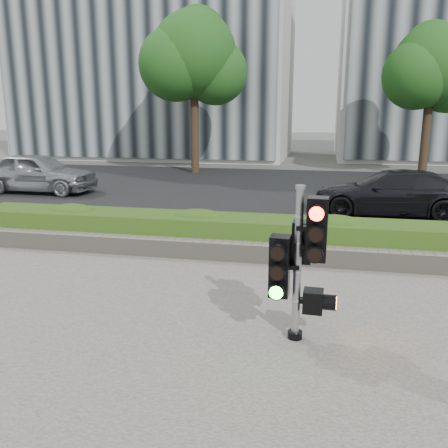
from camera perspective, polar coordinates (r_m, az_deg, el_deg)
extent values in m
plane|color=#51514C|center=(7.19, 1.11, -9.22)|extent=(120.00, 120.00, 0.00)
cube|color=#9E9389|center=(5.03, -4.51, -19.82)|extent=(16.00, 11.00, 0.03)
cube|color=black|center=(16.80, 7.45, 3.84)|extent=(60.00, 13.00, 0.02)
cube|color=gray|center=(10.12, 4.41, -2.15)|extent=(60.00, 0.25, 0.12)
cube|color=gray|center=(8.89, 3.38, -3.40)|extent=(12.00, 0.32, 0.34)
cube|color=#578A2A|center=(9.47, 3.98, -1.30)|extent=(12.00, 1.00, 0.68)
cube|color=#B7B7B2|center=(31.60, -7.83, 21.89)|extent=(16.00, 9.00, 15.00)
cylinder|color=black|center=(21.80, -3.53, 11.39)|extent=(0.36, 0.36, 4.03)
sphere|color=#164E19|center=(21.92, -3.66, 19.70)|extent=(3.74, 3.74, 3.74)
sphere|color=#164E19|center=(22.00, -1.09, 17.82)|extent=(2.88, 2.88, 2.88)
sphere|color=#164E19|center=(21.67, -5.90, 18.58)|extent=(3.17, 3.17, 3.17)
sphere|color=#164E19|center=(22.72, -3.18, 21.67)|extent=(2.59, 2.59, 2.59)
cylinder|color=black|center=(22.46, 23.09, 9.86)|extent=(0.36, 0.36, 3.58)
sphere|color=#164E19|center=(22.52, 23.77, 17.00)|extent=(3.33, 3.33, 3.33)
sphere|color=#164E19|center=(22.94, 25.39, 15.16)|extent=(2.56, 2.56, 2.56)
sphere|color=#164E19|center=(22.00, 22.18, 16.25)|extent=(2.82, 2.82, 2.82)
sphere|color=#164E19|center=(23.22, 23.62, 18.79)|extent=(2.30, 2.30, 2.30)
cylinder|color=black|center=(6.08, 8.53, -13.02)|extent=(0.18, 0.18, 0.09)
cylinder|color=gray|center=(5.74, 8.83, -5.06)|extent=(0.09, 0.09, 1.87)
cylinder|color=gray|center=(5.52, 9.19, 4.41)|extent=(0.12, 0.12, 0.05)
cube|color=#FF1107|center=(5.57, 11.12, -0.60)|extent=(0.25, 0.25, 0.75)
cube|color=#14E51E|center=(5.74, 6.71, -5.05)|extent=(0.25, 0.25, 0.75)
cube|color=black|center=(5.87, 9.38, -2.12)|extent=(0.25, 0.25, 0.51)
cube|color=orange|center=(5.90, 10.67, -9.08)|extent=(0.25, 0.25, 0.27)
imported|color=#A7A9AE|center=(17.67, -21.52, 5.78)|extent=(4.07, 1.68, 1.38)
imported|color=black|center=(13.60, 19.45, 3.59)|extent=(4.20, 1.72, 1.22)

